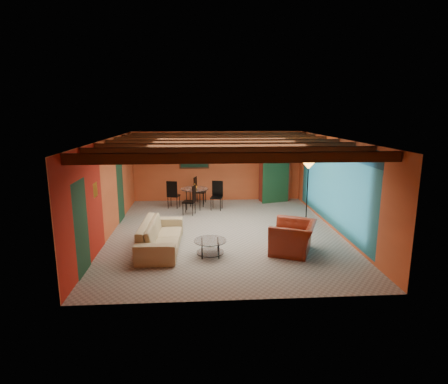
{
  "coord_description": "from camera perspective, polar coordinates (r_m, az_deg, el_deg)",
  "views": [
    {
      "loc": [
        -0.71,
        -10.27,
        3.44
      ],
      "look_at": [
        0.0,
        0.2,
        1.15
      ],
      "focal_mm": 29.66,
      "sensor_mm": 36.0,
      "label": 1
    }
  ],
  "objects": [
    {
      "name": "sofa",
      "position": [
        9.63,
        -9.7,
        -6.57
      ],
      "size": [
        1.03,
        2.46,
        0.71
      ],
      "primitive_type": "imported",
      "rotation": [
        0.0,
        0.0,
        1.54
      ],
      "color": "tan",
      "rests_on": "ground"
    },
    {
      "name": "painting",
      "position": [
        14.35,
        -4.62,
        5.1
      ],
      "size": [
        1.05,
        0.03,
        0.65
      ],
      "primitive_type": "cube",
      "color": "black",
      "rests_on": "wall_back"
    },
    {
      "name": "room",
      "position": [
        10.47,
        0.03,
        6.39
      ],
      "size": [
        6.52,
        8.01,
        2.71
      ],
      "color": "gray",
      "rests_on": "ground"
    },
    {
      "name": "vase",
      "position": [
        13.19,
        -4.55,
        2.13
      ],
      "size": [
        0.2,
        0.2,
        0.18
      ],
      "primitive_type": "imported",
      "rotation": [
        0.0,
        0.0,
        -0.22
      ],
      "color": "orange",
      "rests_on": "dining_table"
    },
    {
      "name": "floor_lamp",
      "position": [
        11.83,
        12.71,
        -0.06
      ],
      "size": [
        0.5,
        0.5,
        1.94
      ],
      "primitive_type": null,
      "rotation": [
        0.0,
        0.0,
        -0.34
      ],
      "color": "black",
      "rests_on": "ground"
    },
    {
      "name": "coffee_table",
      "position": [
        9.08,
        -2.15,
        -8.58
      ],
      "size": [
        0.8,
        0.8,
        0.41
      ],
      "primitive_type": null,
      "rotation": [
        0.0,
        0.0,
        0.0
      ],
      "color": "silver",
      "rests_on": "ground"
    },
    {
      "name": "ceiling_fan",
      "position": [
        10.36,
        0.08,
        6.32
      ],
      "size": [
        1.5,
        1.5,
        0.44
      ],
      "primitive_type": null,
      "color": "#472614",
      "rests_on": "ceiling"
    },
    {
      "name": "dining_table",
      "position": [
        13.31,
        -4.51,
        -0.43
      ],
      "size": [
        2.4,
        2.4,
        1.03
      ],
      "primitive_type": null,
      "rotation": [
        0.0,
        0.0,
        -0.25
      ],
      "color": "silver",
      "rests_on": "ground"
    },
    {
      "name": "potted_plant",
      "position": [
        14.33,
        7.91,
        6.91
      ],
      "size": [
        0.57,
        0.54,
        0.5
      ],
      "primitive_type": "imported",
      "rotation": [
        0.0,
        0.0,
        0.43
      ],
      "color": "#26661E",
      "rests_on": "armoire"
    },
    {
      "name": "armchair",
      "position": [
        9.41,
        10.61,
        -6.88
      ],
      "size": [
        1.42,
        1.5,
        0.77
      ],
      "primitive_type": "imported",
      "rotation": [
        0.0,
        0.0,
        -1.97
      ],
      "color": "maroon",
      "rests_on": "ground"
    },
    {
      "name": "armoire",
      "position": [
        14.49,
        7.78,
        2.24
      ],
      "size": [
        1.17,
        0.8,
        1.87
      ],
      "primitive_type": "cube",
      "rotation": [
        0.0,
        0.0,
        0.28
      ],
      "color": "maroon",
      "rests_on": "ground"
    }
  ]
}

